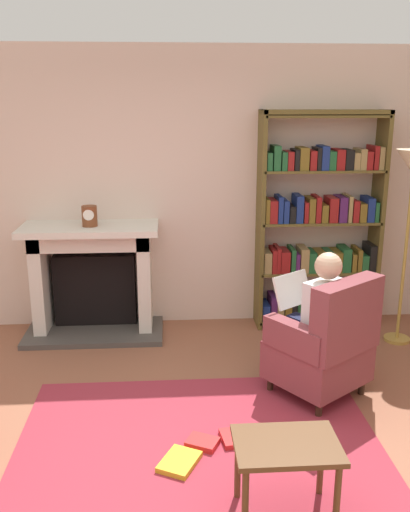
% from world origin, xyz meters
% --- Properties ---
extents(ground, '(14.00, 14.00, 0.00)m').
position_xyz_m(ground, '(0.00, 0.00, 0.00)').
color(ground, '#945940').
extents(back_wall, '(5.60, 0.10, 2.70)m').
position_xyz_m(back_wall, '(0.00, 2.55, 1.35)').
color(back_wall, beige).
rests_on(back_wall, ground).
extents(area_rug, '(2.40, 1.80, 0.01)m').
position_xyz_m(area_rug, '(0.00, 0.30, 0.01)').
color(area_rug, '#9D2D3C').
rests_on(area_rug, ground).
extents(fireplace, '(1.31, 0.64, 1.08)m').
position_xyz_m(fireplace, '(-0.91, 2.30, 0.57)').
color(fireplace, '#4C4742').
rests_on(fireplace, ground).
extents(mantel_clock, '(0.14, 0.14, 0.19)m').
position_xyz_m(mantel_clock, '(-0.90, 2.20, 1.17)').
color(mantel_clock, brown).
rests_on(mantel_clock, fireplace).
extents(bookshelf, '(1.19, 0.32, 2.11)m').
position_xyz_m(bookshelf, '(1.29, 2.33, 1.01)').
color(bookshelf, brown).
rests_on(bookshelf, ground).
extents(armchair_reading, '(0.88, 0.88, 0.97)m').
position_xyz_m(armchair_reading, '(0.99, 0.90, 0.42)').
color(armchair_reading, '#331E14').
rests_on(armchair_reading, ground).
extents(seated_reader, '(0.56, 0.59, 1.14)m').
position_xyz_m(seated_reader, '(0.92, 0.99, 0.62)').
color(seated_reader, white).
rests_on(seated_reader, ground).
extents(side_table, '(0.56, 0.39, 0.46)m').
position_xyz_m(side_table, '(0.43, -0.35, 0.38)').
color(side_table, brown).
rests_on(side_table, ground).
extents(scattered_books, '(0.61, 0.51, 0.04)m').
position_xyz_m(scattered_books, '(0.01, 0.23, 0.03)').
color(scattered_books, red).
rests_on(scattered_books, area_rug).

